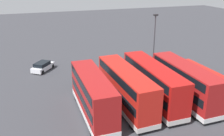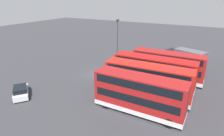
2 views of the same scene
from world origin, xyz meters
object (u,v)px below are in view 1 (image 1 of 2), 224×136
at_px(lamp_post_tall, 154,40).
at_px(bus_double_decker_third, 153,82).
at_px(bus_double_decker_second, 184,82).
at_px(bus_single_deck_near_end, 207,83).
at_px(car_hatchback_silver, 43,66).
at_px(bus_double_decker_fifth, 93,94).
at_px(bus_double_decker_fourth, 126,88).
at_px(waste_bin_yellow, 164,66).

bearing_deg(lamp_post_tall, bus_double_decker_third, 62.12).
xyz_separation_m(bus_double_decker_second, lamp_post_tall, (-0.89, -9.53, 2.74)).
relative_size(bus_single_deck_near_end, lamp_post_tall, 1.25).
relative_size(bus_double_decker_second, bus_double_decker_third, 0.94).
bearing_deg(car_hatchback_silver, bus_double_decker_fifth, 105.38).
relative_size(bus_double_decker_fourth, bus_double_decker_fifth, 1.10).
height_order(bus_single_deck_near_end, bus_double_decker_third, bus_double_decker_third).
xyz_separation_m(bus_double_decker_third, car_hatchback_silver, (11.66, -14.66, -1.75)).
bearing_deg(car_hatchback_silver, lamp_post_tall, 158.77).
bearing_deg(bus_double_decker_fourth, lamp_post_tall, -132.60).
distance_m(bus_single_deck_near_end, car_hatchback_silver, 24.38).
height_order(car_hatchback_silver, waste_bin_yellow, car_hatchback_silver).
relative_size(bus_single_deck_near_end, waste_bin_yellow, 11.83).
relative_size(car_hatchback_silver, waste_bin_yellow, 4.58).
bearing_deg(bus_double_decker_fourth, bus_double_decker_fifth, 5.31).
distance_m(bus_single_deck_near_end, bus_double_decker_second, 3.81).
distance_m(bus_double_decker_second, bus_double_decker_fourth, 7.15).
height_order(bus_double_decker_second, bus_double_decker_third, same).
height_order(bus_double_decker_third, lamp_post_tall, lamp_post_tall).
xyz_separation_m(car_hatchback_silver, waste_bin_yellow, (-18.47, 5.71, -0.22)).
xyz_separation_m(bus_single_deck_near_end, bus_double_decker_fourth, (10.79, -0.42, 0.83)).
distance_m(bus_double_decker_third, bus_double_decker_fifth, 7.47).
xyz_separation_m(bus_double_decker_fourth, lamp_post_tall, (-7.99, -8.69, 2.74)).
height_order(bus_double_decker_fourth, lamp_post_tall, lamp_post_tall).
height_order(bus_single_deck_near_end, bus_double_decker_second, bus_double_decker_second).
distance_m(bus_double_decker_second, lamp_post_tall, 9.96).
height_order(bus_single_deck_near_end, waste_bin_yellow, bus_single_deck_near_end).
bearing_deg(bus_single_deck_near_end, bus_double_decker_second, 6.52).
distance_m(bus_single_deck_near_end, bus_double_decker_fourth, 10.83).
bearing_deg(waste_bin_yellow, bus_double_decker_fifth, 33.93).
xyz_separation_m(bus_double_decker_third, bus_double_decker_fifth, (7.45, 0.65, -0.00)).
xyz_separation_m(bus_double_decker_second, bus_double_decker_third, (3.56, -1.13, 0.00)).
bearing_deg(car_hatchback_silver, waste_bin_yellow, 162.81).
bearing_deg(bus_double_decker_third, lamp_post_tall, -117.88).
distance_m(bus_double_decker_second, bus_double_decker_fifth, 11.01).
relative_size(bus_single_deck_near_end, bus_double_decker_fourth, 0.98).
xyz_separation_m(bus_single_deck_near_end, car_hatchback_silver, (18.91, -15.36, -0.92)).
relative_size(bus_double_decker_fourth, waste_bin_yellow, 12.10).
relative_size(bus_double_decker_second, waste_bin_yellow, 11.69).
bearing_deg(bus_double_decker_fourth, waste_bin_yellow, -138.29).
distance_m(bus_double_decker_fourth, waste_bin_yellow, 14.01).
bearing_deg(bus_double_decker_fifth, bus_double_decker_fourth, -174.69).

